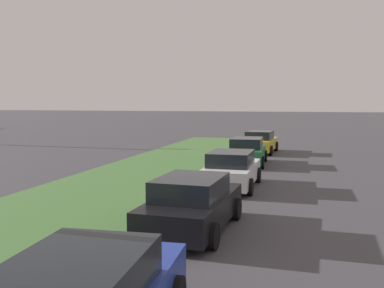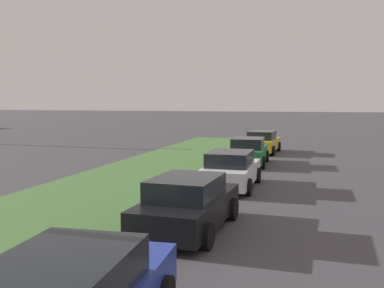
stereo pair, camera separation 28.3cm
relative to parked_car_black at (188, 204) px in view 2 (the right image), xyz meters
name	(u,v)px [view 2 (the right image)]	position (x,y,z in m)	size (l,w,h in m)	color
grass_median	(1,237)	(-2.00, 4.28, -0.66)	(60.00, 6.00, 0.12)	#477238
parked_car_black	(188,204)	(0.00, 0.00, 0.00)	(4.37, 2.16, 1.47)	black
parked_car_white	(231,170)	(6.02, -0.01, 0.00)	(4.30, 2.02, 1.47)	silver
parked_car_green	(248,152)	(12.59, 0.27, 0.00)	(4.36, 2.14, 1.47)	#1E6B38
parked_car_yellow	(262,142)	(18.28, 0.17, 0.00)	(4.40, 2.21, 1.47)	gold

